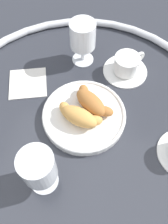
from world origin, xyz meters
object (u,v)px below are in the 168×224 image
pastry_plate (84,115)px  croissant_large (78,116)px  folded_napkin (28,83)px  juice_glass_right (38,168)px  coffee_cup_far (126,66)px  croissant_small (91,102)px  juice_glass_left (83,36)px

pastry_plate → croissant_large: croissant_large is taller
pastry_plate → folded_napkin: size_ratio=2.06×
croissant_large → juice_glass_right: juice_glass_right is taller
coffee_cup_far → juice_glass_right: size_ratio=0.97×
croissant_large → coffee_cup_far: croissant_large is taller
croissant_small → coffee_cup_far: size_ratio=0.88×
folded_napkin → coffee_cup_far: bearing=24.8°
juice_glass_left → folded_napkin: (-0.13, -0.14, -0.09)m
croissant_small → juice_glass_right: (-0.06, -0.22, 0.05)m
croissant_large → croissant_small: 0.06m
croissant_small → coffee_cup_far: (0.07, 0.17, -0.02)m
juice_glass_right → coffee_cup_far: bearing=72.5°
juice_glass_left → juice_glass_right: 0.40m
juice_glass_right → folded_napkin: juice_glass_right is taller
croissant_large → juice_glass_right: bearing=-101.1°
croissant_small → coffee_cup_far: bearing=68.5°
juice_glass_left → folded_napkin: bearing=-133.8°
croissant_large → coffee_cup_far: 0.23m
croissant_small → juice_glass_left: juice_glass_left is taller
coffee_cup_far → juice_glass_left: size_ratio=0.97×
croissant_large → croissant_small: size_ratio=1.11×
pastry_plate → juice_glass_right: (-0.04, -0.19, 0.08)m
pastry_plate → folded_napkin: pastry_plate is taller
juice_glass_right → folded_napkin: size_ratio=1.27×
croissant_large → croissant_small: bearing=65.1°
folded_napkin → pastry_plate: bearing=-19.2°
coffee_cup_far → folded_napkin: 0.30m
pastry_plate → juice_glass_right: juice_glass_right is taller
coffee_cup_far → croissant_small: bearing=-111.5°
croissant_large → juice_glass_left: bearing=102.8°
pastry_plate → croissant_small: 0.04m
croissant_small → juice_glass_right: 0.23m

